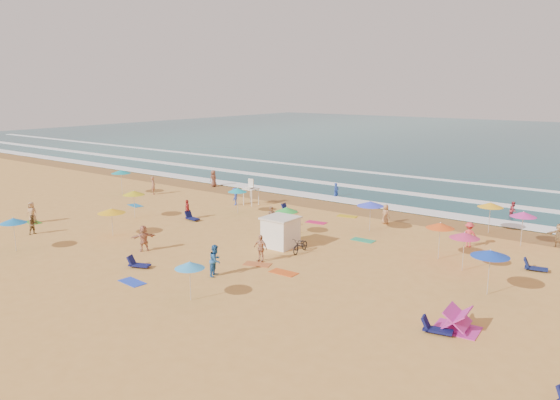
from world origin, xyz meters
The scene contains 13 objects.
ground centered at (0.00, 0.00, 0.00)m, with size 220.00×220.00×0.00m, color gold.
ocean centered at (0.00, 84.00, 0.00)m, with size 220.00×140.00×0.18m, color #0C4756.
wet_sand centered at (0.00, 12.50, 0.01)m, with size 220.00×220.00×0.00m, color olive.
surf_foam centered at (0.00, 21.32, 0.10)m, with size 200.00×18.70×0.05m.
cabana centered at (2.94, -0.84, 1.00)m, with size 2.00×2.00×2.00m, color white.
cabana_roof centered at (2.94, -0.84, 2.06)m, with size 2.20×2.20×0.12m, color silver.
bicycle centered at (4.84, -1.14, 0.50)m, with size 0.67×1.92×1.01m, color black.
lifeguard_stand centered at (-7.39, 8.23, 1.05)m, with size 1.20×1.20×2.10m, color white, non-canonical shape.
beach_umbrellas centered at (4.36, 0.08, 2.15)m, with size 52.23×30.43×0.77m.
loungers centered at (5.45, -2.78, 0.17)m, with size 55.47×19.07×0.34m.
towels centered at (-1.36, -1.19, 0.01)m, with size 47.64×22.41×0.03m.
popup_tents centered at (19.61, -0.24, 0.60)m, with size 6.60×14.26×1.20m.
beachgoers centered at (1.44, 4.40, 0.83)m, with size 38.36×28.64×2.14m.
Camera 1 is at (25.00, -30.01, 11.02)m, focal length 35.00 mm.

